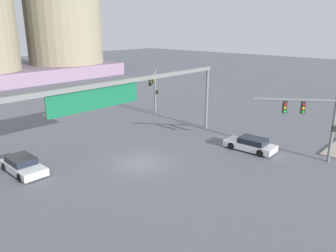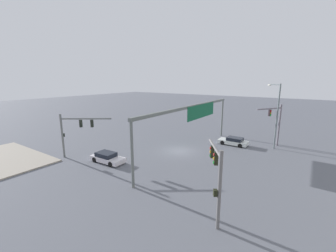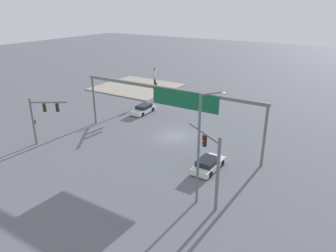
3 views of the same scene
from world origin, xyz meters
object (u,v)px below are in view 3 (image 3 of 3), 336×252
Objects in this scene: traffic_signal_cross_street at (212,160)px; streetlamp_curved_arm at (201,143)px; traffic_signal_opposite_side at (41,114)px; sedan_car_approaching at (208,164)px; sedan_car_waiting_far at (143,109)px; traffic_signal_near_corner at (155,81)px.

traffic_signal_cross_street is 1.57m from streetlamp_curved_arm.
sedan_car_approaching is at bearing -19.21° from traffic_signal_opposite_side.
streetlamp_curved_arm is (0.97, 0.12, 1.23)m from traffic_signal_cross_street.
sedan_car_approaching and sedan_car_waiting_far have the same top height.
sedan_car_waiting_far is at bearing 45.35° from traffic_signal_opposite_side.
traffic_signal_near_corner is 5.81m from sedan_car_waiting_far.
traffic_signal_opposite_side is 15.82m from sedan_car_waiting_far.
streetlamp_curved_arm reaches higher than sedan_car_waiting_far.
traffic_signal_opposite_side is at bearing 31.92° from traffic_signal_cross_street.
traffic_signal_opposite_side is 0.88× the size of traffic_signal_cross_street.
sedan_car_approaching is (1.67, -5.31, -4.75)m from streetlamp_curved_arm.
traffic_signal_opposite_side is at bearing 120.70° from streetlamp_curved_arm.
streetlamp_curved_arm is at bearing 6.83° from traffic_signal_near_corner.
traffic_signal_cross_street is 6.81m from sedan_car_approaching.
traffic_signal_cross_street is at bearing -34.48° from traffic_signal_opposite_side.
sedan_car_waiting_far is at bearing 57.06° from sedan_car_approaching.
traffic_signal_near_corner reaches higher than traffic_signal_opposite_side.
sedan_car_approaching is 0.98× the size of sedan_car_waiting_far.
streetlamp_curved_arm is 2.11× the size of sedan_car_approaching.
traffic_signal_cross_street is 24.47m from sedan_car_waiting_far.
streetlamp_curved_arm is at bearing 40.38° from traffic_signal_cross_street.
sedan_car_waiting_far is at bearing 80.27° from streetlamp_curved_arm.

